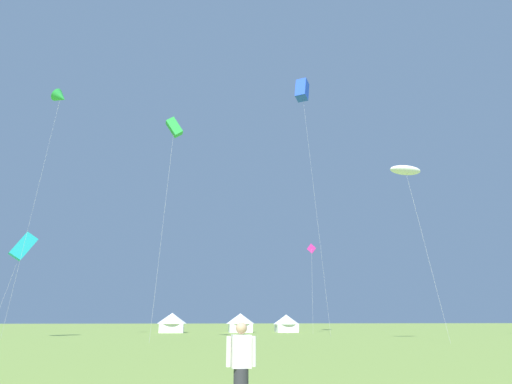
# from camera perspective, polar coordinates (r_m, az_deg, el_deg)

# --- Properties ---
(kite_green_box) EXTENTS (1.83, 1.57, 19.83)m
(kite_green_box) POSITION_cam_1_polar(r_m,az_deg,el_deg) (42.70, -10.34, 8.02)
(kite_green_box) COLOR green
(kite_green_box) RESTS_ON ground
(kite_white_parafoil) EXTENTS (3.29, 2.14, 15.01)m
(kite_white_parafoil) POSITION_cam_1_polar(r_m,az_deg,el_deg) (41.94, 18.44, 2.62)
(kite_white_parafoil) COLOR white
(kite_white_parafoil) RESTS_ON ground
(kite_blue_box) EXTENTS (2.92, 3.70, 32.56)m
(kite_blue_box) POSITION_cam_1_polar(r_m,az_deg,el_deg) (61.25, 5.88, 12.73)
(kite_blue_box) COLOR blue
(kite_blue_box) RESTS_ON ground
(kite_cyan_box) EXTENTS (2.88, 2.66, 10.53)m
(kite_cyan_box) POSITION_cam_1_polar(r_m,az_deg,el_deg) (52.63, -27.43, -6.16)
(kite_cyan_box) COLOR #1EB7CC
(kite_cyan_box) RESTS_ON ground
(kite_magenta_diamond) EXTENTS (1.10, 1.74, 11.79)m
(kite_magenta_diamond) POSITION_cam_1_polar(r_m,az_deg,el_deg) (62.22, 7.06, -7.46)
(kite_magenta_diamond) COLOR #E02DA3
(kite_magenta_diamond) RESTS_ON ground
(kite_green_delta) EXTENTS (3.25, 1.83, 26.06)m
(kite_green_delta) POSITION_cam_1_polar(r_m,az_deg,el_deg) (54.38, -23.57, 10.94)
(kite_green_delta) COLOR green
(kite_green_delta) RESTS_ON ground
(person_spectator) EXTENTS (0.57, 0.28, 1.73)m
(person_spectator) POSITION_cam_1_polar(r_m,az_deg,el_deg) (9.06, -1.91, -21.78)
(person_spectator) COLOR #2D2D33
(person_spectator) RESTS_ON ground
(festival_tent_right) EXTENTS (4.04, 4.04, 2.63)m
(festival_tent_right) POSITION_cam_1_polar(r_m,az_deg,el_deg) (65.27, -10.62, -15.88)
(festival_tent_right) COLOR white
(festival_tent_right) RESTS_ON ground
(festival_tent_left) EXTENTS (3.96, 3.96, 2.58)m
(festival_tent_left) POSITION_cam_1_polar(r_m,az_deg,el_deg) (65.45, -2.00, -16.16)
(festival_tent_left) COLOR white
(festival_tent_left) RESTS_ON ground
(festival_tent_center) EXTENTS (3.72, 3.72, 2.42)m
(festival_tent_center) POSITION_cam_1_polar(r_m,az_deg,el_deg) (66.36, 3.87, -16.20)
(festival_tent_center) COLOR white
(festival_tent_center) RESTS_ON ground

